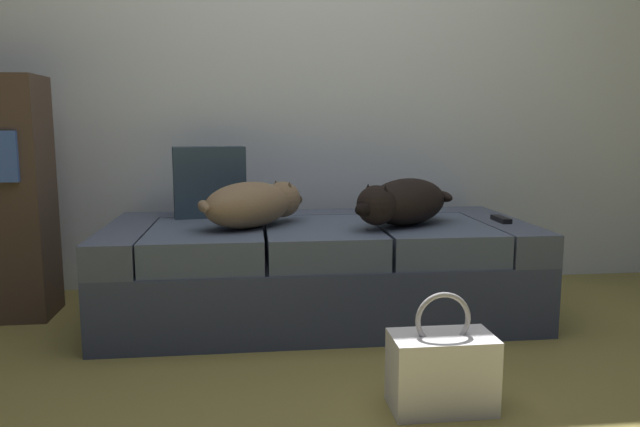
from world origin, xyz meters
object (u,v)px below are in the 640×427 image
object	(u,v)px
dog_tan	(254,204)
throw_pillow	(210,182)
dog_dark	(402,202)
couch	(319,269)
handbag	(442,370)
tv_remote	(501,219)

from	to	relation	value
dog_tan	throw_pillow	size ratio (longest dim) A/B	1.52
throw_pillow	dog_dark	bearing A→B (deg)	-22.62
couch	dog_tan	world-z (taller)	dog_tan
throw_pillow	handbag	size ratio (longest dim) A/B	0.90
couch	tv_remote	bearing A→B (deg)	-4.70
couch	dog_tan	size ratio (longest dim) A/B	3.69
dog_dark	throw_pillow	bearing A→B (deg)	157.38
tv_remote	couch	bearing A→B (deg)	175.78
tv_remote	throw_pillow	xyz separation A→B (m)	(-1.35, 0.31, 0.16)
handbag	couch	bearing A→B (deg)	105.73
dog_tan	couch	bearing A→B (deg)	14.57
couch	dog_dark	bearing A→B (deg)	-18.90
dog_tan	throw_pillow	distance (m)	0.38
dog_dark	handbag	bearing A→B (deg)	-95.64
dog_dark	tv_remote	bearing A→B (deg)	6.27
dog_dark	tv_remote	distance (m)	0.50
couch	throw_pillow	distance (m)	0.68
throw_pillow	tv_remote	bearing A→B (deg)	-12.79
dog_tan	throw_pillow	bearing A→B (deg)	123.96
tv_remote	handbag	size ratio (longest dim) A/B	0.40
couch	throw_pillow	size ratio (longest dim) A/B	5.61
couch	tv_remote	world-z (taller)	tv_remote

